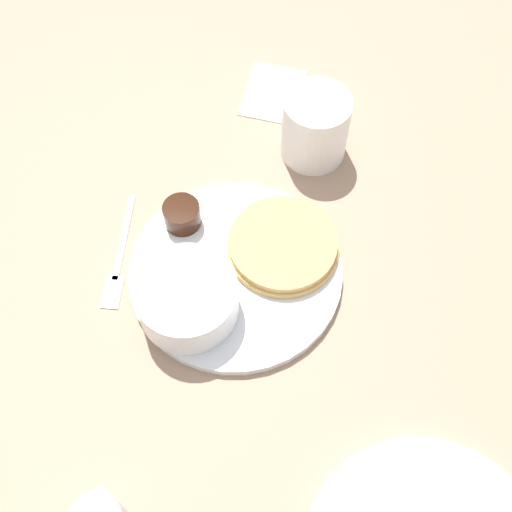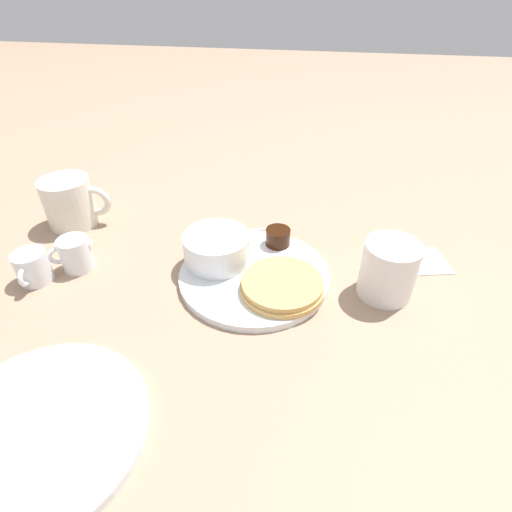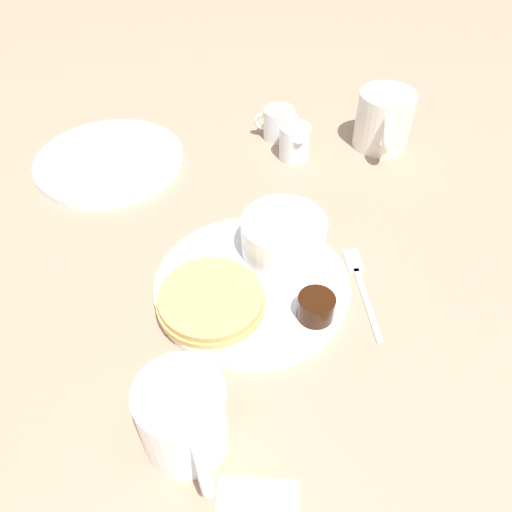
% 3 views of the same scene
% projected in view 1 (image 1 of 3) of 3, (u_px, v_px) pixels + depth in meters
% --- Properties ---
extents(ground_plane, '(4.00, 4.00, 0.00)m').
position_uv_depth(ground_plane, '(236.00, 274.00, 0.73)').
color(ground_plane, '#9E7F66').
extents(plate, '(0.24, 0.24, 0.01)m').
position_uv_depth(plate, '(236.00, 272.00, 0.72)').
color(plate, white).
rests_on(plate, ground_plane).
extents(pancake_stack, '(0.13, 0.13, 0.02)m').
position_uv_depth(pancake_stack, '(283.00, 245.00, 0.72)').
color(pancake_stack, tan).
rests_on(pancake_stack, plate).
extents(bowl, '(0.11, 0.11, 0.05)m').
position_uv_depth(bowl, '(187.00, 298.00, 0.67)').
color(bowl, white).
rests_on(bowl, plate).
extents(syrup_cup, '(0.04, 0.04, 0.03)m').
position_uv_depth(syrup_cup, '(182.00, 215.00, 0.73)').
color(syrup_cup, black).
rests_on(syrup_cup, plate).
extents(butter_ramekin, '(0.05, 0.05, 0.04)m').
position_uv_depth(butter_ramekin, '(168.00, 304.00, 0.68)').
color(butter_ramekin, white).
rests_on(butter_ramekin, plate).
extents(coffee_mug, '(0.10, 0.09, 0.09)m').
position_uv_depth(coffee_mug, '(311.00, 124.00, 0.78)').
color(coffee_mug, white).
rests_on(coffee_mug, ground_plane).
extents(fork, '(0.14, 0.07, 0.00)m').
position_uv_depth(fork, '(118.00, 264.00, 0.73)').
color(fork, silver).
rests_on(fork, ground_plane).
extents(napkin, '(0.11, 0.10, 0.00)m').
position_uv_depth(napkin, '(273.00, 92.00, 0.86)').
color(napkin, white).
rests_on(napkin, ground_plane).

